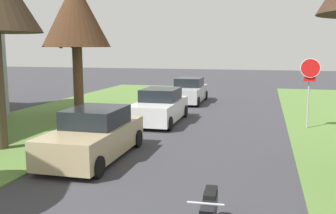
{
  "coord_description": "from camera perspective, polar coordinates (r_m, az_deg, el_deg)",
  "views": [
    {
      "loc": [
        2.63,
        -3.28,
        3.41
      ],
      "look_at": [
        -0.35,
        8.11,
        1.58
      ],
      "focal_mm": 40.03,
      "sensor_mm": 36.0,
      "label": 1
    }
  ],
  "objects": [
    {
      "name": "parked_sedan_tan",
      "position": [
        11.98,
        -11.15,
        -4.28
      ],
      "size": [
        1.99,
        4.42,
        1.57
      ],
      "color": "tan",
      "rests_on": "ground"
    },
    {
      "name": "parked_motorcycle",
      "position": [
        7.01,
        6.26,
        -15.88
      ],
      "size": [
        0.6,
        2.05,
        0.97
      ],
      "color": "black",
      "rests_on": "ground"
    },
    {
      "name": "stop_sign_far",
      "position": [
        16.91,
        20.77,
        4.14
      ],
      "size": [
        0.81,
        0.3,
        2.97
      ],
      "color": "#9EA0A5",
      "rests_on": "grass_verge_right"
    },
    {
      "name": "parked_sedan_white",
      "position": [
        17.5,
        -1.25,
        0.01
      ],
      "size": [
        1.99,
        4.42,
        1.57
      ],
      "color": "white",
      "rests_on": "ground"
    },
    {
      "name": "street_tree_left_mid_b",
      "position": [
        19.27,
        -13.87,
        13.43
      ],
      "size": [
        3.32,
        3.32,
        6.68
      ],
      "color": "brown",
      "rests_on": "grass_verge_left"
    },
    {
      "name": "parked_sedan_silver",
      "position": [
        24.07,
        3.17,
        2.42
      ],
      "size": [
        1.99,
        4.42,
        1.57
      ],
      "color": "#BCBCC1",
      "rests_on": "ground"
    }
  ]
}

